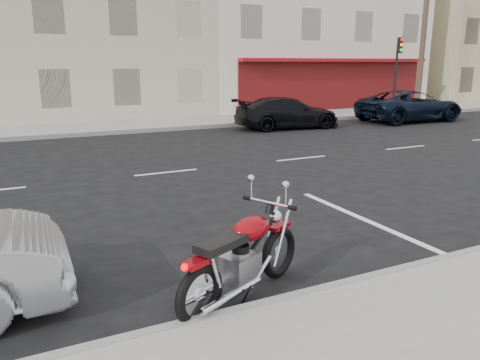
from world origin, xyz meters
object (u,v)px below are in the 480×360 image
object	(u,v)px
car_far	(287,113)
suv_far	(410,106)
motorcycle	(280,240)
fire_hydrant	(371,104)
utility_pole	(425,23)
traffic_light	(397,65)

from	to	relation	value
car_far	suv_far	bearing A→B (deg)	-88.10
motorcycle	fire_hydrant	bearing A→B (deg)	20.65
utility_pole	fire_hydrant	xyz separation A→B (m)	(-3.50, -0.10, -4.21)
fire_hydrant	suv_far	bearing A→B (deg)	-100.30
fire_hydrant	motorcycle	bearing A→B (deg)	-134.45
fire_hydrant	suv_far	world-z (taller)	suv_far
fire_hydrant	suv_far	xyz separation A→B (m)	(-0.61, -3.35, 0.18)
traffic_light	motorcycle	bearing A→B (deg)	-137.60
utility_pole	traffic_light	world-z (taller)	utility_pole
motorcycle	car_far	distance (m)	13.99
utility_pole	fire_hydrant	world-z (taller)	utility_pole
traffic_light	suv_far	size ratio (longest dim) A/B	0.74
motorcycle	suv_far	distance (m)	17.94
motorcycle	car_far	world-z (taller)	car_far
fire_hydrant	car_far	size ratio (longest dim) A/B	0.16
utility_pole	car_far	world-z (taller)	utility_pole
traffic_light	fire_hydrant	size ratio (longest dim) A/B	5.28
fire_hydrant	motorcycle	world-z (taller)	motorcycle
utility_pole	car_far	xyz separation A→B (m)	(-10.52, -3.01, -4.10)
traffic_light	car_far	xyz separation A→B (m)	(-8.52, -2.74, -1.92)
suv_far	car_far	size ratio (longest dim) A/B	1.16
utility_pole	motorcycle	xyz separation A→B (m)	(-17.97, -14.85, -4.26)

